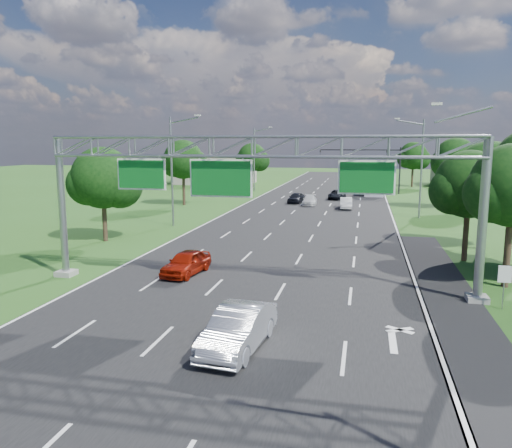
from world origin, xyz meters
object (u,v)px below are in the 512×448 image
(red_coupe, at_px, (186,263))
(silver_sedan, at_px, (238,329))
(traffic_signal, at_px, (376,159))
(sign_gantry, at_px, (255,158))
(box_truck, at_px, (374,182))
(regulatory_sign, at_px, (505,278))

(red_coupe, relative_size, silver_sedan, 0.86)
(traffic_signal, height_order, red_coupe, traffic_signal)
(sign_gantry, bearing_deg, box_truck, 82.39)
(regulatory_sign, relative_size, silver_sedan, 0.43)
(traffic_signal, distance_m, silver_sedan, 61.47)
(traffic_signal, relative_size, silver_sedan, 2.52)
(regulatory_sign, height_order, silver_sedan, regulatory_sign)
(sign_gantry, relative_size, regulatory_sign, 11.19)
(silver_sedan, relative_size, box_truck, 0.50)
(sign_gantry, xyz_separation_m, silver_sedan, (1.13, -8.01, -6.09))
(traffic_signal, distance_m, red_coupe, 52.72)
(red_coupe, height_order, silver_sedan, silver_sedan)
(traffic_signal, bearing_deg, box_truck, -102.56)
(silver_sedan, bearing_deg, sign_gantry, 104.17)
(sign_gantry, xyz_separation_m, traffic_signal, (7.15, 53.00, -1.72))
(regulatory_sign, xyz_separation_m, red_coupe, (-16.62, 2.81, -0.80))
(traffic_signal, xyz_separation_m, red_coupe, (-11.70, -51.21, -4.46))
(red_coupe, bearing_deg, sign_gantry, -13.77)
(regulatory_sign, distance_m, box_truck, 53.53)
(traffic_signal, bearing_deg, silver_sedan, -95.64)
(traffic_signal, relative_size, red_coupe, 2.95)
(sign_gantry, xyz_separation_m, regulatory_sign, (12.07, -1.02, -5.38))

